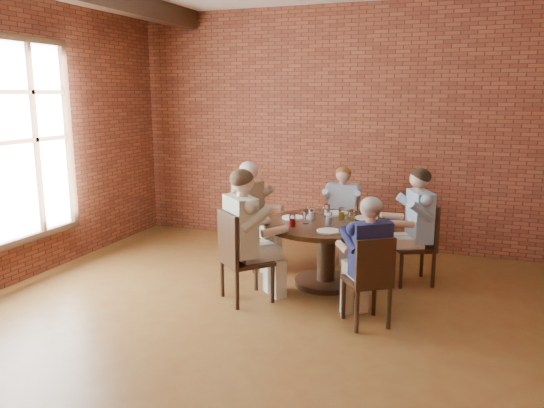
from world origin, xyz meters
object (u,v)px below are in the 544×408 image
(chair_b, at_px, (342,222))
(smartphone, at_px, (360,228))
(chair_e, at_px, (370,278))
(diner_c, at_px, (252,215))
(chair_d, at_px, (238,254))
(diner_d, at_px, (247,236))
(diner_e, at_px, (367,262))
(diner_a, at_px, (414,227))
(chair_a, at_px, (421,240))
(diner_b, at_px, (342,214))
(chair_c, at_px, (247,226))
(dining_table, at_px, (326,241))

(chair_b, distance_m, smartphone, 1.37)
(smartphone, bearing_deg, chair_e, -64.37)
(chair_b, height_order, diner_c, diner_c)
(chair_d, distance_m, diner_d, 0.21)
(diner_e, relative_size, smartphone, 9.59)
(diner_c, bearing_deg, chair_e, -109.46)
(diner_a, height_order, diner_c, diner_a)
(diner_d, bearing_deg, chair_a, -102.08)
(chair_b, bearing_deg, diner_c, -145.47)
(chair_a, xyz_separation_m, smartphone, (-0.60, -0.60, 0.24))
(diner_c, bearing_deg, chair_d, -146.97)
(chair_b, relative_size, chair_d, 0.90)
(chair_b, relative_size, diner_b, 0.71)
(chair_b, height_order, diner_b, diner_b)
(diner_c, height_order, chair_e, diner_c)
(chair_c, height_order, chair_e, chair_c)
(chair_b, relative_size, chair_c, 0.94)
(diner_a, bearing_deg, diner_e, -36.94)
(chair_e, bearing_deg, chair_c, -70.96)
(chair_a, bearing_deg, chair_b, -145.81)
(chair_c, xyz_separation_m, diner_c, (0.08, -0.03, 0.16))
(diner_b, height_order, diner_c, diner_c)
(chair_e, bearing_deg, chair_b, -105.16)
(chair_e, bearing_deg, dining_table, -90.00)
(chair_d, bearing_deg, chair_e, -143.92)
(diner_a, xyz_separation_m, smartphone, (-0.52, -0.57, 0.08))
(chair_a, distance_m, chair_d, 2.16)
(chair_d, bearing_deg, diner_a, -101.06)
(chair_b, xyz_separation_m, chair_d, (-0.67, -1.93, 0.04))
(diner_b, distance_m, diner_c, 1.22)
(diner_b, distance_m, diner_e, 2.07)
(chair_d, height_order, diner_e, diner_e)
(chair_d, bearing_deg, diner_b, -67.66)
(chair_d, relative_size, diner_e, 0.79)
(chair_a, distance_m, diner_c, 2.08)
(diner_a, bearing_deg, diner_d, -78.57)
(diner_c, xyz_separation_m, smartphone, (1.47, -0.48, 0.08))
(chair_b, relative_size, diner_d, 0.62)
(chair_d, bearing_deg, chair_b, -66.84)
(chair_b, xyz_separation_m, diner_b, (0.00, -0.07, 0.13))
(diner_a, height_order, diner_b, diner_a)
(diner_a, xyz_separation_m, chair_c, (-2.07, -0.06, -0.16))
(chair_c, bearing_deg, smartphone, -90.60)
(dining_table, xyz_separation_m, diner_d, (-0.68, -0.74, 0.18))
(dining_table, height_order, chair_d, chair_d)
(chair_e, relative_size, smartphone, 6.84)
(chair_d, xyz_separation_m, chair_e, (1.42, -0.16, -0.04))
(chair_b, distance_m, diner_c, 1.28)
(dining_table, bearing_deg, diner_e, -55.18)
(diner_a, relative_size, diner_d, 0.95)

